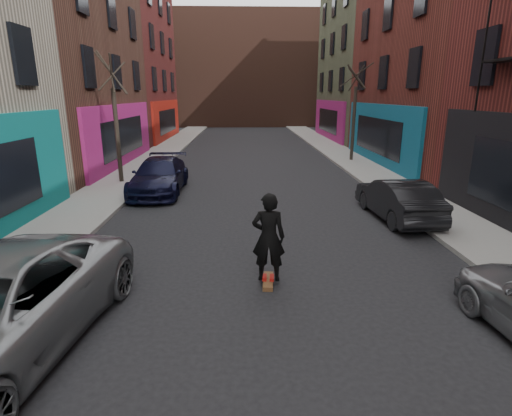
{
  "coord_description": "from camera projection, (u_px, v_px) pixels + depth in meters",
  "views": [
    {
      "loc": [
        -0.53,
        -0.44,
        4.03
      ],
      "look_at": [
        -0.25,
        8.06,
        1.6
      ],
      "focal_mm": 28.0,
      "sensor_mm": 36.0,
      "label": 1
    }
  ],
  "objects": [
    {
      "name": "tree_right_far",
      "position": [
        355.0,
        103.0,
        23.84
      ],
      "size": [
        2.0,
        2.0,
        6.8
      ],
      "primitive_type": null,
      "color": "black",
      "rests_on": "sidewalk_right"
    },
    {
      "name": "sidewalk_left",
      "position": [
        167.0,
        149.0,
        30.16
      ],
      "size": [
        2.5,
        84.0,
        0.13
      ],
      "primitive_type": "cube",
      "color": "gray",
      "rests_on": "ground"
    },
    {
      "name": "tree_left_far",
      "position": [
        115.0,
        110.0,
        17.72
      ],
      "size": [
        2.0,
        2.0,
        6.5
      ],
      "primitive_type": null,
      "color": "black",
      "rests_on": "sidewalk_left"
    },
    {
      "name": "sidewalk_right",
      "position": [
        331.0,
        148.0,
        30.56
      ],
      "size": [
        2.5,
        84.0,
        0.13
      ],
      "primitive_type": "cube",
      "color": "gray",
      "rests_on": "ground"
    },
    {
      "name": "parked_right_end",
      "position": [
        397.0,
        199.0,
        13.27
      ],
      "size": [
        1.71,
        4.23,
        1.37
      ],
      "primitive_type": "imported",
      "rotation": [
        0.0,
        0.0,
        3.21
      ],
      "color": "black",
      "rests_on": "ground"
    },
    {
      "name": "skateboarder",
      "position": [
        269.0,
        237.0,
        8.53
      ],
      "size": [
        0.75,
        0.53,
        1.96
      ],
      "primitive_type": "imported",
      "rotation": [
        0.0,
        0.0,
        3.06
      ],
      "color": "black",
      "rests_on": "skateboard"
    },
    {
      "name": "parked_left_end",
      "position": [
        159.0,
        176.0,
        16.84
      ],
      "size": [
        2.05,
        4.95,
        1.43
      ],
      "primitive_type": "imported",
      "rotation": [
        0.0,
        0.0,
        0.01
      ],
      "color": "black",
      "rests_on": "ground"
    },
    {
      "name": "skateboard",
      "position": [
        268.0,
        281.0,
        8.82
      ],
      "size": [
        0.29,
        0.82,
        0.1
      ],
      "primitive_type": "cube",
      "rotation": [
        0.0,
        0.0,
        -0.08
      ],
      "color": "brown",
      "rests_on": "ground"
    },
    {
      "name": "building_far",
      "position": [
        246.0,
        71.0,
        53.45
      ],
      "size": [
        40.0,
        10.0,
        14.0
      ],
      "primitive_type": "cube",
      "color": "#47281E",
      "rests_on": "ground"
    }
  ]
}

